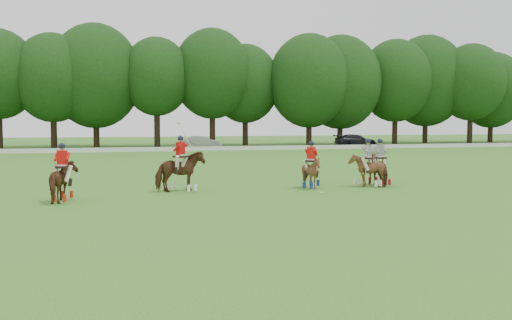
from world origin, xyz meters
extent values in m
plane|color=#307120|center=(0.00, 0.00, 0.00)|extent=(180.00, 180.00, 0.00)
cylinder|color=black|center=(-11.63, 48.49, 2.32)|extent=(0.70, 0.70, 4.64)
ellipsoid|color=black|center=(-11.63, 48.49, 7.95)|extent=(8.80, 8.80, 10.13)
cylinder|color=black|center=(-6.99, 49.52, 2.16)|extent=(0.70, 0.70, 4.31)
ellipsoid|color=black|center=(-6.99, 49.52, 8.31)|extent=(10.67, 10.67, 12.27)
cylinder|color=black|center=(-0.04, 48.00, 2.62)|extent=(0.70, 0.70, 5.24)
ellipsoid|color=black|center=(-0.04, 48.00, 8.26)|extent=(8.06, 8.06, 9.26)
cylinder|color=black|center=(6.63, 48.24, 2.59)|extent=(0.70, 0.70, 5.19)
ellipsoid|color=black|center=(6.63, 48.24, 8.75)|extent=(9.50, 9.50, 10.92)
cylinder|color=black|center=(11.06, 49.62, 2.24)|extent=(0.70, 0.70, 4.48)
ellipsoid|color=black|center=(11.06, 49.62, 7.71)|extent=(8.60, 8.60, 9.89)
cylinder|color=black|center=(18.54, 46.82, 2.11)|extent=(0.70, 0.70, 4.21)
ellipsoid|color=black|center=(18.54, 46.82, 8.00)|extent=(10.11, 10.11, 11.63)
cylinder|color=black|center=(23.25, 48.17, 2.03)|extent=(0.70, 0.70, 4.07)
ellipsoid|color=black|center=(23.25, 48.17, 7.99)|extent=(10.46, 10.46, 12.03)
cylinder|color=black|center=(31.16, 48.38, 2.40)|extent=(0.70, 0.70, 4.79)
ellipsoid|color=black|center=(31.16, 48.38, 8.35)|extent=(9.47, 9.47, 10.89)
cylinder|color=black|center=(36.59, 49.92, 2.22)|extent=(0.70, 0.70, 4.44)
ellipsoid|color=black|center=(36.59, 49.92, 8.51)|extent=(10.84, 10.84, 12.47)
cylinder|color=black|center=(41.42, 46.74, 2.43)|extent=(0.70, 0.70, 4.86)
ellipsoid|color=black|center=(41.42, 46.74, 8.21)|extent=(8.94, 8.94, 10.28)
cylinder|color=black|center=(46.86, 49.73, 1.95)|extent=(0.70, 0.70, 3.90)
ellipsoid|color=black|center=(46.86, 49.73, 7.38)|extent=(9.29, 9.29, 10.68)
cube|color=white|center=(0.00, 38.00, 0.22)|extent=(120.00, 0.10, 0.44)
imported|color=gray|center=(4.37, 42.50, 0.71)|extent=(4.30, 1.53, 1.42)
imported|color=black|center=(22.87, 42.50, 0.74)|extent=(5.08, 2.09, 1.47)
imported|color=#492113|center=(-7.42, 2.93, 0.79)|extent=(1.13, 1.97, 1.57)
cube|color=black|center=(-7.42, 2.93, 1.36)|extent=(0.52, 0.62, 0.08)
cylinder|color=tan|center=(-7.72, 2.98, 1.28)|extent=(0.06, 0.21, 1.29)
imported|color=#492113|center=(-2.62, 4.94, 0.90)|extent=(2.34, 2.31, 1.79)
cube|color=black|center=(-2.62, 4.94, 1.56)|extent=(0.70, 0.71, 0.08)
cylinder|color=tan|center=(-2.39, 5.13, 2.48)|extent=(0.51, 0.61, 1.08)
imported|color=#492113|center=(3.34, 4.56, 0.74)|extent=(1.76, 1.79, 1.48)
cube|color=black|center=(3.34, 4.56, 1.28)|extent=(0.69, 0.71, 0.08)
cylinder|color=tan|center=(3.58, 4.38, 1.20)|extent=(0.15, 0.19, 1.29)
imported|color=#492113|center=(6.99, 4.93, 0.78)|extent=(1.04, 1.92, 1.55)
cube|color=black|center=(6.99, 4.93, 1.35)|extent=(0.50, 0.61, 0.08)
cylinder|color=tan|center=(6.69, 4.90, 1.27)|extent=(0.05, 0.21, 1.29)
imported|color=#492113|center=(6.15, 4.50, 0.79)|extent=(1.85, 1.90, 1.58)
cube|color=black|center=(6.15, 4.50, 1.37)|extent=(0.67, 0.71, 0.08)
cylinder|color=tan|center=(5.89, 4.34, 1.29)|extent=(0.14, 0.19, 1.29)
sphere|color=white|center=(3.15, 2.71, 0.04)|extent=(0.09, 0.09, 0.09)
camera|label=1|loc=(-5.72, -20.10, 3.16)|focal=40.00mm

